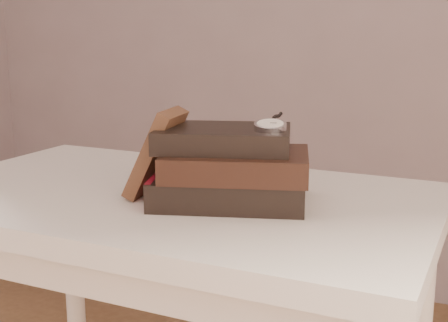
% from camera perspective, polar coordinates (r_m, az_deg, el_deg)
% --- Properties ---
extents(table, '(1.00, 0.60, 0.75)m').
position_cam_1_polar(table, '(1.21, -5.01, -7.08)').
color(table, silver).
rests_on(table, ground).
extents(book_stack, '(0.32, 0.26, 0.14)m').
position_cam_1_polar(book_stack, '(1.09, 0.56, -0.67)').
color(book_stack, black).
rests_on(book_stack, table).
extents(journal, '(0.11, 0.12, 0.17)m').
position_cam_1_polar(journal, '(1.13, -6.38, 0.76)').
color(journal, '#3A2216').
rests_on(journal, table).
extents(pocket_watch, '(0.07, 0.16, 0.02)m').
position_cam_1_polar(pocket_watch, '(1.06, 4.37, 3.35)').
color(pocket_watch, silver).
rests_on(pocket_watch, book_stack).
extents(eyeglasses, '(0.15, 0.16, 0.05)m').
position_cam_1_polar(eyeglasses, '(1.19, -3.61, 1.08)').
color(eyeglasses, silver).
rests_on(eyeglasses, book_stack).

